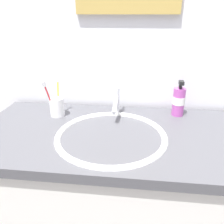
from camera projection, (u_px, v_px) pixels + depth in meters
name	position (u px, v px, depth m)	size (l,w,h in m)	color
tiled_wall_back	(127.00, 37.00, 1.08)	(2.40, 0.04, 2.40)	silver
vanity_counter	(119.00, 211.00, 1.10)	(1.20, 0.56, 0.86)	silver
sink_basin	(111.00, 143.00, 0.91)	(0.44, 0.44, 0.10)	white
faucet	(116.00, 102.00, 1.06)	(0.02, 0.17, 0.14)	silver
toothbrush_cup	(57.00, 107.00, 1.06)	(0.06, 0.06, 0.09)	white
toothbrush_red	(49.00, 97.00, 1.02)	(0.04, 0.04, 0.17)	red
toothbrush_yellow	(58.00, 93.00, 1.07)	(0.01, 0.05, 0.17)	yellow
soap_dispenser	(179.00, 101.00, 1.06)	(0.06, 0.06, 0.17)	#B24CA5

